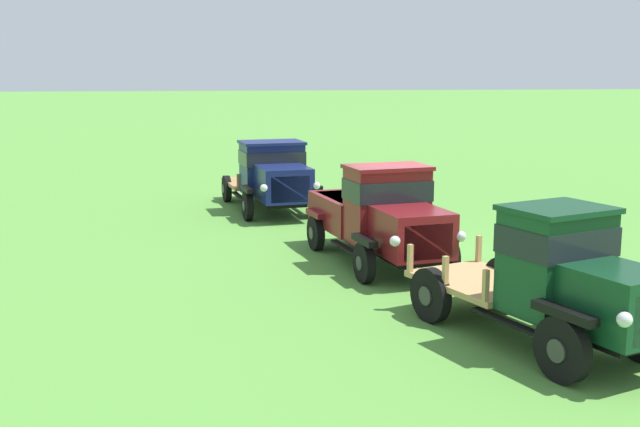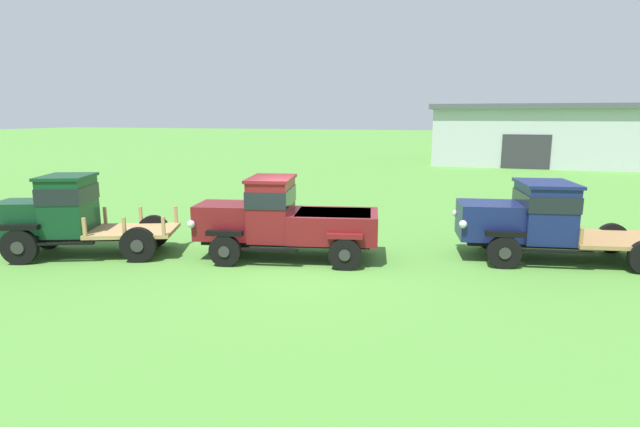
% 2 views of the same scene
% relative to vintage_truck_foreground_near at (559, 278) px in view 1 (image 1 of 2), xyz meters
% --- Properties ---
extents(ground_plane, '(240.00, 240.00, 0.00)m').
position_rel_vintage_truck_foreground_near_xyz_m(ground_plane, '(6.20, 0.85, -1.13)').
color(ground_plane, '#518E38').
extents(vintage_truck_foreground_near, '(4.77, 3.08, 2.17)m').
position_rel_vintage_truck_foreground_near_xyz_m(vintage_truck_foreground_near, '(0.00, 0.00, 0.00)').
color(vintage_truck_foreground_near, black).
rests_on(vintage_truck_foreground_near, ground).
extents(vintage_truck_second_in_line, '(4.99, 2.73, 2.14)m').
position_rel_vintage_truck_foreground_near_xyz_m(vintage_truck_second_in_line, '(5.61, 1.51, -0.07)').
color(vintage_truck_second_in_line, black).
rests_on(vintage_truck_second_in_line, ground).
extents(vintage_truck_midrow_center, '(5.33, 2.74, 2.04)m').
position_rel_vintage_truck_foreground_near_xyz_m(vintage_truck_midrow_center, '(11.84, 3.35, -0.05)').
color(vintage_truck_midrow_center, black).
rests_on(vintage_truck_midrow_center, ground).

